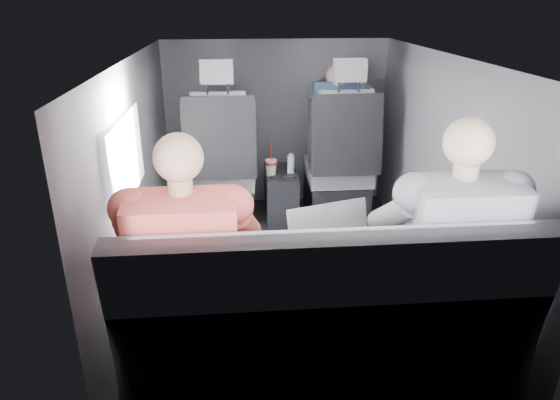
{
  "coord_description": "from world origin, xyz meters",
  "views": [
    {
      "loc": [
        -0.34,
        -2.75,
        1.65
      ],
      "look_at": [
        -0.09,
        -0.05,
        0.54
      ],
      "focal_mm": 32.0,
      "sensor_mm": 36.0,
      "label": 1
    }
  ],
  "objects": [
    {
      "name": "panel_right",
      "position": [
        0.9,
        0.0,
        0.68
      ],
      "size": [
        0.02,
        2.6,
        1.35
      ],
      "primitive_type": "cube",
      "color": "#56565B",
      "rests_on": "floor"
    },
    {
      "name": "passenger_rear_right",
      "position": [
        0.5,
        -0.97,
        0.64
      ],
      "size": [
        0.52,
        0.64,
        1.25
      ],
      "color": "#314C6D",
      "rests_on": "rear_bench"
    },
    {
      "name": "panel_back",
      "position": [
        0.0,
        -1.3,
        0.68
      ],
      "size": [
        1.8,
        0.02,
        1.35
      ],
      "primitive_type": "cube",
      "color": "#56565B",
      "rests_on": "floor"
    },
    {
      "name": "passenger_front_right",
      "position": [
        0.46,
        1.1,
        0.74
      ],
      "size": [
        0.38,
        0.38,
        0.75
      ],
      "color": "#314C6D",
      "rests_on": "front_seat_right"
    },
    {
      "name": "passenger_rear_left",
      "position": [
        -0.54,
        -0.97,
        0.63
      ],
      "size": [
        0.5,
        0.62,
        1.22
      ],
      "color": "#36363B",
      "rests_on": "rear_bench"
    },
    {
      "name": "panel_left",
      "position": [
        -0.9,
        0.0,
        0.68
      ],
      "size": [
        0.02,
        2.6,
        1.35
      ],
      "primitive_type": "cube",
      "color": "#56565B",
      "rests_on": "floor"
    },
    {
      "name": "rear_bench",
      "position": [
        0.0,
        -1.06,
        0.31
      ],
      "size": [
        1.6,
        0.57,
        0.92
      ],
      "color": "#5C5C61",
      "rests_on": "floor"
    },
    {
      "name": "front_seat_right",
      "position": [
        0.45,
        0.84,
        0.4
      ],
      "size": [
        0.52,
        0.58,
        1.26
      ],
      "color": "black",
      "rests_on": "floor"
    },
    {
      "name": "laptop_silver",
      "position": [
        0.05,
        -0.76,
        0.64
      ],
      "size": [
        0.43,
        0.43,
        0.26
      ],
      "color": "#BABABF",
      "rests_on": "rear_bench"
    },
    {
      "name": "side_window",
      "position": [
        -0.88,
        -0.3,
        0.9
      ],
      "size": [
        0.02,
        0.75,
        0.42
      ],
      "primitive_type": "cube",
      "color": "white",
      "rests_on": "panel_left"
    },
    {
      "name": "center_console",
      "position": [
        0.0,
        0.88,
        0.2
      ],
      "size": [
        0.24,
        0.48,
        0.41
      ],
      "color": "black",
      "rests_on": "floor"
    },
    {
      "name": "floor",
      "position": [
        0.0,
        0.0,
        0.0
      ],
      "size": [
        2.6,
        2.6,
        0.0
      ],
      "primitive_type": "plane",
      "color": "black",
      "rests_on": "ground"
    },
    {
      "name": "front_seat_left",
      "position": [
        -0.45,
        0.84,
        0.4
      ],
      "size": [
        0.52,
        0.58,
        1.26
      ],
      "color": "black",
      "rests_on": "floor"
    },
    {
      "name": "laptop_white",
      "position": [
        -0.54,
        -0.79,
        0.63
      ],
      "size": [
        0.34,
        0.32,
        0.25
      ],
      "color": "silver",
      "rests_on": "passenger_rear_left"
    },
    {
      "name": "water_bottle",
      "position": [
        0.07,
        0.84,
        0.47
      ],
      "size": [
        0.05,
        0.05,
        0.16
      ],
      "color": "#B0D2EF",
      "rests_on": "center_console"
    },
    {
      "name": "panel_front",
      "position": [
        0.0,
        1.3,
        0.68
      ],
      "size": [
        1.8,
        0.02,
        1.35
      ],
      "primitive_type": "cube",
      "color": "#56565B",
      "rests_on": "floor"
    },
    {
      "name": "laptop_black",
      "position": [
        0.47,
        -0.79,
        0.63
      ],
      "size": [
        0.36,
        0.36,
        0.23
      ],
      "color": "black",
      "rests_on": "passenger_rear_right"
    },
    {
      "name": "ceiling",
      "position": [
        0.0,
        0.0,
        1.35
      ],
      "size": [
        2.6,
        2.6,
        0.0
      ],
      "primitive_type": "plane",
      "rotation": [
        3.14,
        0.0,
        0.0
      ],
      "color": "#B2B2AD",
      "rests_on": "panel_back"
    },
    {
      "name": "seatbelt",
      "position": [
        0.45,
        0.67,
        0.8
      ],
      "size": [
        0.35,
        0.11,
        0.59
      ],
      "primitive_type": "cube",
      "rotation": [
        -0.14,
        0.49,
        0.0
      ],
      "color": "black",
      "rests_on": "front_seat_right"
    },
    {
      "name": "soda_cup",
      "position": [
        -0.08,
        0.8,
        0.47
      ],
      "size": [
        0.09,
        0.09,
        0.27
      ],
      "color": "white",
      "rests_on": "center_console"
    }
  ]
}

